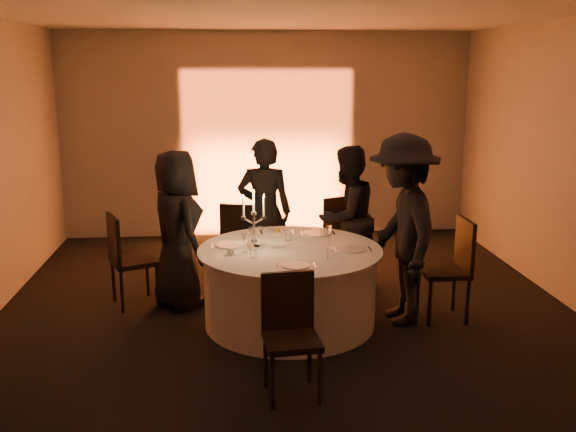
{
  "coord_description": "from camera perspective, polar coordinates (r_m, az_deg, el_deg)",
  "views": [
    {
      "loc": [
        -0.57,
        -5.97,
        2.51
      ],
      "look_at": [
        0.0,
        0.2,
        1.05
      ],
      "focal_mm": 40.0,
      "sensor_mm": 36.0,
      "label": 1
    }
  ],
  "objects": [
    {
      "name": "plate_right",
      "position": [
        6.23,
        5.76,
        -2.96
      ],
      "size": [
        0.36,
        0.27,
        0.01
      ],
      "color": "white",
      "rests_on": "banquet_table"
    },
    {
      "name": "ceiling",
      "position": [
        6.02,
        0.18,
        17.93
      ],
      "size": [
        7.0,
        7.0,
        0.0
      ],
      "primitive_type": "plane",
      "rotation": [
        3.14,
        0.0,
        0.0
      ],
      "color": "silver",
      "rests_on": "wall_back"
    },
    {
      "name": "plate_left",
      "position": [
        6.37,
        -5.2,
        -2.59
      ],
      "size": [
        0.36,
        0.28,
        0.01
      ],
      "color": "white",
      "rests_on": "banquet_table"
    },
    {
      "name": "banquet_table",
      "position": [
        6.36,
        0.17,
        -6.26
      ],
      "size": [
        1.8,
        1.8,
        0.77
      ],
      "color": "black",
      "rests_on": "floor"
    },
    {
      "name": "wine_glass_a",
      "position": [
        6.36,
        3.66,
        -1.36
      ],
      "size": [
        0.07,
        0.07,
        0.19
      ],
      "color": "white",
      "rests_on": "banquet_table"
    },
    {
      "name": "wall_front",
      "position": [
        2.73,
        7.28,
        -8.6
      ],
      "size": [
        7.0,
        0.0,
        7.0
      ],
      "primitive_type": "plane",
      "rotation": [
        -1.57,
        0.0,
        0.0
      ],
      "color": "#AEA8A1",
      "rests_on": "floor"
    },
    {
      "name": "chair_front",
      "position": [
        5.03,
        0.18,
        -9.86
      ],
      "size": [
        0.45,
        0.45,
        0.95
      ],
      "rotation": [
        0.0,
        0.0,
        0.08
      ],
      "color": "black",
      "rests_on": "floor"
    },
    {
      "name": "guest_left",
      "position": [
        6.82,
        -9.85,
        -1.18
      ],
      "size": [
        0.85,
        0.97,
        1.67
      ],
      "primitive_type": "imported",
      "rotation": [
        0.0,
        0.0,
        2.07
      ],
      "color": "black",
      "rests_on": "floor"
    },
    {
      "name": "plate_back_left",
      "position": [
        6.83,
        -0.98,
        -1.33
      ],
      "size": [
        0.35,
        0.25,
        0.08
      ],
      "color": "white",
      "rests_on": "banquet_table"
    },
    {
      "name": "guest_back_right",
      "position": [
        7.31,
        5.24,
        -0.16
      ],
      "size": [
        1.01,
        0.97,
        1.64
      ],
      "primitive_type": "imported",
      "rotation": [
        0.0,
        0.0,
        -2.51
      ],
      "color": "black",
      "rests_on": "floor"
    },
    {
      "name": "wine_glass_e",
      "position": [
        6.32,
        -2.51,
        -1.46
      ],
      "size": [
        0.07,
        0.07,
        0.19
      ],
      "color": "white",
      "rests_on": "banquet_table"
    },
    {
      "name": "tumbler_c",
      "position": [
        5.95,
        -3.11,
        -3.32
      ],
      "size": [
        0.07,
        0.07,
        0.09
      ],
      "primitive_type": "cylinder",
      "color": "white",
      "rests_on": "banquet_table"
    },
    {
      "name": "floor",
      "position": [
        6.5,
        0.17,
        -9.45
      ],
      "size": [
        7.0,
        7.0,
        0.0
      ],
      "primitive_type": "plane",
      "color": "black",
      "rests_on": "ground"
    },
    {
      "name": "wine_glass_c",
      "position": [
        6.31,
        -3.23,
        -1.48
      ],
      "size": [
        0.07,
        0.07,
        0.19
      ],
      "color": "white",
      "rests_on": "banquet_table"
    },
    {
      "name": "guest_right",
      "position": [
        6.37,
        10.14,
        -1.21
      ],
      "size": [
        0.73,
        1.24,
        1.88
      ],
      "primitive_type": "imported",
      "rotation": [
        0.0,
        0.0,
        -1.54
      ],
      "color": "black",
      "rests_on": "floor"
    },
    {
      "name": "wine_glass_d",
      "position": [
        6.2,
        -3.22,
        -1.74
      ],
      "size": [
        0.07,
        0.07,
        0.19
      ],
      "color": "white",
      "rests_on": "banquet_table"
    },
    {
      "name": "tumbler_b",
      "position": [
        6.5,
        0.02,
        -1.85
      ],
      "size": [
        0.07,
        0.07,
        0.09
      ],
      "primitive_type": "cylinder",
      "color": "white",
      "rests_on": "banquet_table"
    },
    {
      "name": "chair_right",
      "position": [
        6.64,
        14.41,
        -4.06
      ],
      "size": [
        0.46,
        0.46,
        1.03
      ],
      "rotation": [
        0.0,
        0.0,
        -1.56
      ],
      "color": "black",
      "rests_on": "floor"
    },
    {
      "name": "plate_front",
      "position": [
        5.7,
        0.69,
        -4.43
      ],
      "size": [
        0.36,
        0.25,
        0.01
      ],
      "color": "white",
      "rests_on": "banquet_table"
    },
    {
      "name": "chair_left",
      "position": [
        6.98,
        -14.23,
        -3.37
      ],
      "size": [
        0.57,
        0.57,
        1.0
      ],
      "rotation": [
        0.0,
        0.0,
        1.97
      ],
      "color": "black",
      "rests_on": "floor"
    },
    {
      "name": "guest_back_left",
      "position": [
        7.41,
        -2.1,
        0.36
      ],
      "size": [
        0.68,
        0.49,
        1.71
      ],
      "primitive_type": "imported",
      "rotation": [
        0.0,
        0.0,
        3.0
      ],
      "color": "black",
      "rests_on": "floor"
    },
    {
      "name": "candelabra",
      "position": [
        6.23,
        -3.04,
        -1.04
      ],
      "size": [
        0.25,
        0.12,
        0.59
      ],
      "color": "silver",
      "rests_on": "banquet_table"
    },
    {
      "name": "tumbler_a",
      "position": [
        5.93,
        3.78,
        -3.39
      ],
      "size": [
        0.07,
        0.07,
        0.09
      ],
      "primitive_type": "cylinder",
      "color": "white",
      "rests_on": "banquet_table"
    },
    {
      "name": "wine_glass_b",
      "position": [
        6.09,
        -3.92,
        -2.02
      ],
      "size": [
        0.07,
        0.07,
        0.19
      ],
      "color": "white",
      "rests_on": "banquet_table"
    },
    {
      "name": "chair_back_right",
      "position": [
        7.74,
        4.12,
        -1.32
      ],
      "size": [
        0.58,
        0.58,
        1.0
      ],
      "rotation": [
        0.0,
        0.0,
        -2.74
      ],
      "color": "black",
      "rests_on": "floor"
    },
    {
      "name": "tumbler_d",
      "position": [
        6.44,
        -3.31,
        -2.02
      ],
      "size": [
        0.07,
        0.07,
        0.09
      ],
      "primitive_type": "cylinder",
      "color": "white",
      "rests_on": "banquet_table"
    },
    {
      "name": "coffee_cup",
      "position": [
        6.08,
        -5.11,
        -3.15
      ],
      "size": [
        0.11,
        0.11,
        0.07
      ],
      "color": "white",
      "rests_on": "banquet_table"
    },
    {
      "name": "plate_back_right",
      "position": [
        6.79,
        2.66,
        -1.53
      ],
      "size": [
        0.35,
        0.29,
        0.01
      ],
      "color": "white",
      "rests_on": "banquet_table"
    },
    {
      "name": "wall_back",
      "position": [
        9.54,
        -1.85,
        7.18
      ],
      "size": [
        7.0,
        0.0,
        7.0
      ],
      "primitive_type": "plane",
      "rotation": [
        1.57,
        0.0,
        0.0
      ],
      "color": "#AEA8A1",
      "rests_on": "floor"
    },
    {
      "name": "uplighter_fixture",
      "position": [
        9.51,
        -1.67,
        -1.73
      ],
      "size": [
        0.25,
        0.12,
        0.1
      ],
      "primitive_type": "cube",
      "color": "black",
      "rests_on": "floor"
    },
    {
      "name": "chair_back_left",
      "position": [
        7.65,
        -4.31,
        -1.8
      ],
      "size": [
        0.51,
        0.51,
        0.94
      ],
      "rotation": [
        0.0,
        0.0,
        2.85
      ],
      "color": "black",
      "rests_on": "floor"
    }
  ]
}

